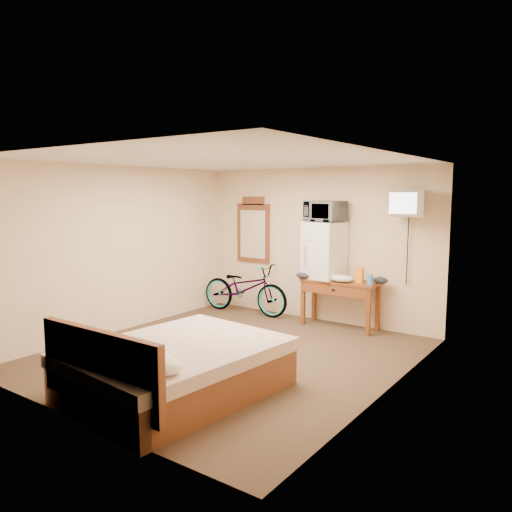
% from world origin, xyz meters
% --- Properties ---
extents(room, '(4.60, 4.64, 2.50)m').
position_xyz_m(room, '(-0.00, 0.00, 1.25)').
color(room, '#4B3625').
rests_on(room, ground).
extents(desk, '(1.21, 0.47, 0.75)m').
position_xyz_m(desk, '(0.56, 2.00, 0.62)').
color(desk, brown).
rests_on(desk, floor).
extents(mini_fridge, '(0.61, 0.60, 0.90)m').
position_xyz_m(mini_fridge, '(0.27, 2.06, 1.20)').
color(mini_fridge, silver).
rests_on(mini_fridge, desk).
extents(microwave, '(0.66, 0.51, 0.33)m').
position_xyz_m(microwave, '(0.27, 2.06, 1.81)').
color(microwave, silver).
rests_on(microwave, mini_fridge).
extents(snack_bag, '(0.12, 0.08, 0.24)m').
position_xyz_m(snack_bag, '(0.90, 2.00, 0.87)').
color(snack_bag, orange).
rests_on(snack_bag, desk).
extents(blue_cup, '(0.09, 0.09, 0.15)m').
position_xyz_m(blue_cup, '(1.10, 1.93, 0.83)').
color(blue_cup, '#4077DB').
rests_on(blue_cup, desk).
extents(cloth_cream, '(0.36, 0.27, 0.11)m').
position_xyz_m(cloth_cream, '(0.65, 1.91, 0.80)').
color(cloth_cream, silver).
rests_on(cloth_cream, desk).
extents(cloth_dark_a, '(0.26, 0.19, 0.10)m').
position_xyz_m(cloth_dark_a, '(0.03, 1.85, 0.80)').
color(cloth_dark_a, black).
rests_on(cloth_dark_a, desk).
extents(cloth_dark_b, '(0.23, 0.18, 0.10)m').
position_xyz_m(cloth_dark_b, '(1.19, 2.11, 0.80)').
color(cloth_dark_b, black).
rests_on(cloth_dark_b, desk).
extents(crt_television, '(0.53, 0.62, 0.38)m').
position_xyz_m(crt_television, '(1.58, 2.02, 1.95)').
color(crt_television, black).
rests_on(crt_television, room).
extents(wall_mirror, '(0.68, 0.04, 1.16)m').
position_xyz_m(wall_mirror, '(-1.27, 2.27, 1.43)').
color(wall_mirror, brown).
rests_on(wall_mirror, room).
extents(bicycle, '(1.72, 0.68, 0.89)m').
position_xyz_m(bicycle, '(-1.20, 1.93, 0.45)').
color(bicycle, black).
rests_on(bicycle, floor).
extents(bed, '(1.81, 2.28, 0.90)m').
position_xyz_m(bed, '(0.32, -1.37, 0.29)').
color(bed, brown).
rests_on(bed, floor).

